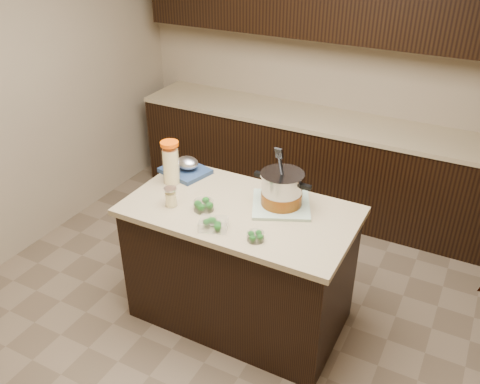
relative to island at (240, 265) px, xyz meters
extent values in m
plane|color=brown|center=(0.00, 0.00, -0.45)|extent=(4.00, 4.00, 0.00)
cube|color=tan|center=(0.00, 2.00, 0.90)|extent=(4.00, 0.04, 2.70)
cube|color=tan|center=(-2.00, 0.00, 0.90)|extent=(0.04, 4.00, 2.70)
cube|color=black|center=(0.00, 1.70, -0.02)|extent=(3.60, 0.60, 0.86)
cube|color=tan|center=(0.00, 1.70, 0.43)|extent=(3.60, 0.63, 0.04)
cube|color=black|center=(0.00, 0.00, -0.02)|extent=(1.40, 0.75, 0.86)
cube|color=tan|center=(0.00, 0.00, 0.43)|extent=(1.46, 0.81, 0.04)
cube|color=#629166|center=(0.22, 0.15, 0.46)|extent=(0.48, 0.48, 0.02)
cylinder|color=#B7B7BC|center=(0.22, 0.15, 0.57)|extent=(0.27, 0.27, 0.20)
cylinder|color=brown|center=(0.22, 0.15, 0.51)|extent=(0.27, 0.27, 0.08)
cylinder|color=#B7B7BC|center=(0.22, 0.15, 0.68)|extent=(0.29, 0.29, 0.01)
cube|color=black|center=(0.06, 0.16, 0.63)|extent=(0.07, 0.03, 0.03)
cube|color=black|center=(0.38, 0.14, 0.63)|extent=(0.07, 0.03, 0.03)
cylinder|color=black|center=(0.22, 0.12, 0.73)|extent=(0.03, 0.11, 0.25)
cylinder|color=#FCE69A|center=(-0.58, 0.09, 0.57)|extent=(0.12, 0.12, 0.25)
cylinder|color=white|center=(-0.58, 0.09, 0.59)|extent=(0.14, 0.14, 0.28)
cylinder|color=#F85405|center=(-0.58, 0.09, 0.74)|extent=(0.14, 0.14, 0.02)
cylinder|color=#FCE69A|center=(-0.41, -0.17, 0.49)|extent=(0.08, 0.08, 0.09)
cylinder|color=white|center=(-0.41, -0.17, 0.50)|extent=(0.09, 0.09, 0.11)
cylinder|color=silver|center=(-0.41, -0.17, 0.57)|extent=(0.09, 0.09, 0.02)
cylinder|color=silver|center=(-0.20, -0.12, 0.48)|extent=(0.14, 0.14, 0.06)
cylinder|color=silver|center=(0.24, -0.26, 0.47)|extent=(0.13, 0.13, 0.05)
cube|color=silver|center=(-0.03, -0.27, 0.48)|extent=(0.20, 0.17, 0.06)
cube|color=navy|center=(-0.57, 0.25, 0.46)|extent=(0.37, 0.33, 0.03)
ellipsoid|color=silver|center=(-0.55, 0.25, 0.52)|extent=(0.16, 0.13, 0.09)
camera|label=1|loc=(1.27, -2.41, 2.14)|focal=38.00mm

